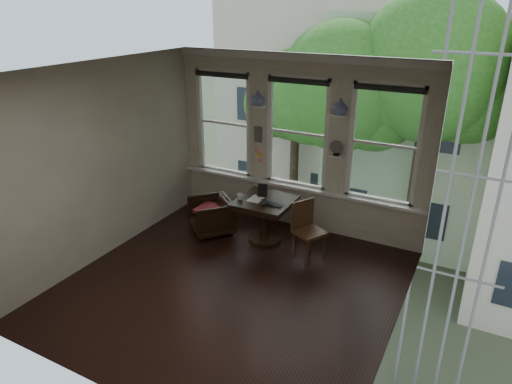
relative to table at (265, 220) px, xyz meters
The scene contains 25 objects.
ground 1.46m from the table, 82.07° to the right, with size 4.50×4.50×0.00m, color black.
ceiling 2.98m from the table, 82.07° to the right, with size 4.50×4.50×0.00m, color silver.
wall_back 1.42m from the table, 77.04° to the left, with size 4.50×4.50×0.00m, color beige.
wall_front 3.83m from the table, 86.94° to the right, with size 4.50×4.50×0.00m, color beige.
wall_left 2.73m from the table, 145.70° to the right, with size 4.50×4.50×0.00m, color beige.
wall_right 3.03m from the table, 29.82° to the right, with size 4.50×4.50×0.00m, color beige.
window_left 2.01m from the table, 145.93° to the left, with size 1.10×0.12×1.90m, color white, non-canonical shape.
window_center 1.59m from the table, 77.04° to the left, with size 1.10×0.12×1.90m, color white, non-canonical shape.
window_right 2.28m from the table, 27.28° to the left, with size 1.10×0.12×1.90m, color white, non-canonical shape.
shelf_left 1.95m from the table, 125.29° to the left, with size 0.26×0.16×0.03m, color white.
shelf_right 2.09m from the table, 39.12° to the left, with size 0.26×0.16×0.03m, color white.
intercom 1.55m from the table, 124.23° to the left, with size 0.14×0.06×0.28m, color #59544F.
sticky_notes 1.29m from the table, 124.06° to the left, with size 0.16×0.01×0.24m, color pink, non-canonical shape.
desk_fan 1.65m from the table, 38.37° to the left, with size 0.20×0.20×0.24m, color #59544F, non-canonical shape.
vase_left 2.08m from the table, 125.29° to the left, with size 0.24×0.24×0.25m, color silver.
vase_right 2.21m from the table, 39.12° to the left, with size 0.24×0.24×0.25m, color silver.
table is the anchor object (origin of this frame).
armchair_left 0.97m from the table, 169.18° to the right, with size 0.67×0.69×0.63m, color black.
cushion_red 0.97m from the table, 169.18° to the right, with size 0.45×0.45×0.06m, color maroon.
side_chair_right 0.90m from the table, 12.12° to the right, with size 0.42×0.42×0.92m, color #3F2D16, non-canonical shape.
laptop 0.47m from the table, 39.00° to the right, with size 0.29×0.19×0.02m, color black.
mug 0.59m from the table, 155.57° to the right, with size 0.10×0.10×0.09m, color white.
drinking_glass 0.48m from the table, 68.43° to the right, with size 0.12×0.12×0.09m, color white.
tablet 0.51m from the table, 134.34° to the left, with size 0.16×0.02×0.22m, color black.
papers 0.41m from the table, 165.78° to the right, with size 0.22×0.30×0.00m, color silver.
Camera 1 is at (2.87, -4.71, 3.75)m, focal length 32.00 mm.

